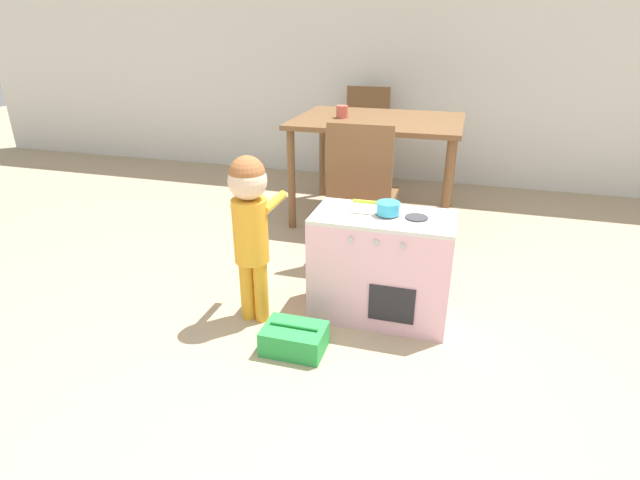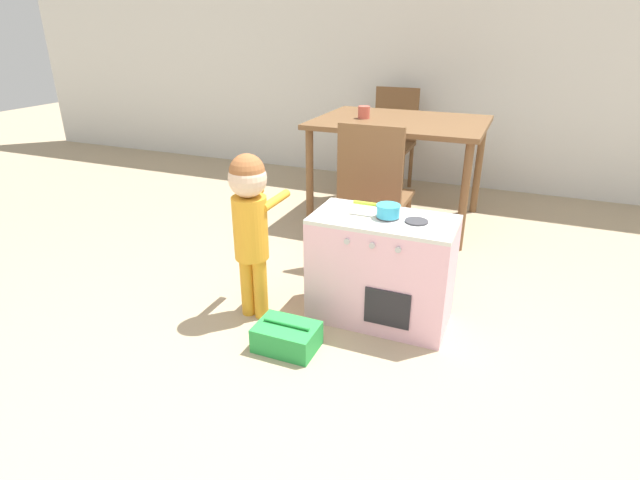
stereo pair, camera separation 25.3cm
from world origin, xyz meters
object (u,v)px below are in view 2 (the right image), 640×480
Objects in this scene: child_figure at (250,213)px; dining_chair_near at (374,191)px; toy_pot at (387,210)px; toy_basket at (287,337)px; play_kitchen at (381,269)px; dining_chair_far at (392,137)px; dining_table at (400,132)px; cup_on_table at (364,112)px.

dining_chair_near is (0.37, 0.87, -0.11)m from child_figure.
child_figure is (-0.63, -0.23, -0.03)m from toy_pot.
child_figure is at bearing 144.04° from toy_basket.
dining_chair_near is (0.09, 1.08, 0.41)m from toy_basket.
play_kitchen is 0.78× the size of dining_chair_far.
toy_pot is 0.27× the size of child_figure.
cup_on_table is at bearing -170.19° from dining_table.
dining_chair_near reaches higher than dining_table.
dining_table is 1.36× the size of dining_chair_far.
cup_on_table is (-0.32, 0.76, 0.35)m from dining_chair_near.
dining_chair_far is (0.06, 2.46, -0.11)m from child_figure.
toy_basket is at bearing -127.17° from play_kitchen.
cup_on_table is (-0.24, 1.84, 0.76)m from toy_basket.
toy_pot is 0.19× the size of dining_table.
dining_table is 13.74× the size of cup_on_table.
toy_basket is at bearing 94.85° from dining_chair_far.
toy_pot is (0.01, 0.00, 0.33)m from play_kitchen.
dining_chair_far is (-0.57, 2.23, -0.13)m from toy_pot.
dining_table is 0.85m from dining_chair_far.
dining_chair_far is at bearing 94.85° from toy_basket.
toy_basket is at bearing -91.00° from dining_table.
play_kitchen is at bearing 52.83° from toy_basket.
child_figure is 0.71× the size of dining_table.
toy_pot is 0.26× the size of dining_chair_far.
play_kitchen is at bearing 20.14° from child_figure.
play_kitchen is 0.57× the size of dining_table.
dining_chair_far is (-0.26, 0.78, -0.21)m from dining_table.
toy_basket is 2.71m from dining_chair_far.
dining_chair_far is (-0.31, 1.59, 0.00)m from dining_chair_near.
child_figure is 3.00× the size of toy_basket.
play_kitchen is 0.72m from child_figure.
dining_chair_far is at bearing 103.99° from play_kitchen.
play_kitchen is 2.41× the size of toy_basket.
dining_chair_far is 10.08× the size of cup_on_table.
play_kitchen is 2.31m from dining_chair_far.
toy_pot is 0.71m from dining_chair_near.
toy_pot is 1.53m from cup_on_table.
cup_on_table is at bearing 88.27° from child_figure.
cup_on_table is (-0.27, -0.05, 0.14)m from dining_table.
dining_chair_far is at bearing 88.56° from child_figure.
toy_pot reaches higher than toy_basket.
dining_table is at bearing 9.81° from cup_on_table.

